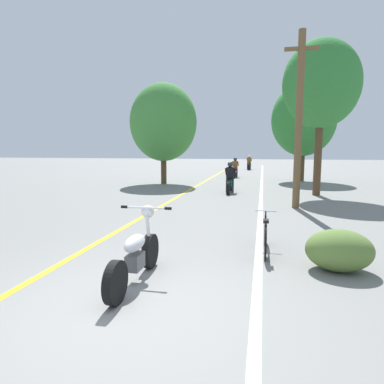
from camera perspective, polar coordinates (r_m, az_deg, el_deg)
ground_plane at (r=4.71m, az=-12.46°, el=-18.60°), size 120.00×120.00×0.00m
lane_stripe_center at (r=17.19m, az=-0.07°, el=0.53°), size 0.14×48.00×0.01m
lane_stripe_edge at (r=16.84m, az=11.49°, el=0.23°), size 0.14×48.00×0.01m
utility_pole at (r=12.16m, az=17.41°, el=11.57°), size 1.10×0.24×5.85m
roadside_tree_right_near at (r=16.02m, az=20.74°, el=16.41°), size 3.21×2.89×6.57m
roadside_tree_right_far at (r=22.43m, az=18.11°, el=11.41°), size 3.88×3.49×6.02m
roadside_tree_left at (r=19.78m, az=-4.82°, el=11.47°), size 3.80×3.42×5.67m
roadside_bush at (r=6.30m, az=23.32°, el=-8.90°), size 1.10×0.88×0.70m
motorcycle_foreground at (r=5.37m, az=-9.26°, el=-10.14°), size 0.86×2.01×1.11m
motorcycle_rider_lead at (r=15.88m, az=6.35°, el=1.86°), size 0.50×2.07×1.42m
motorcycle_rider_mid at (r=24.24m, az=7.19°, el=3.72°), size 0.50×2.07×1.40m
motorcycle_rider_far at (r=32.99m, az=9.48°, el=4.62°), size 0.50×2.06×1.41m
bicycle_parked at (r=6.93m, az=12.13°, el=-6.97°), size 0.44×1.63×0.76m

